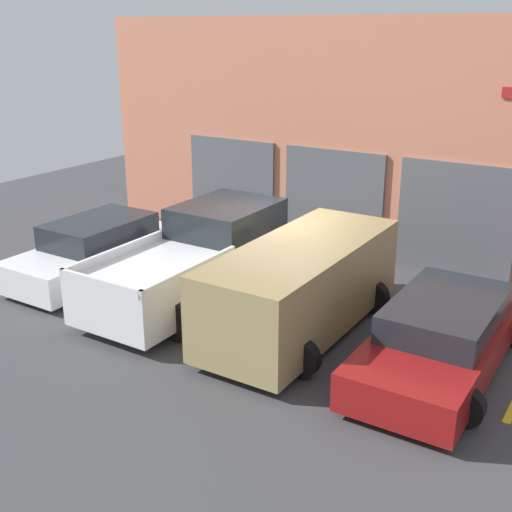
# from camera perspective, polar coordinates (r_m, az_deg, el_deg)

# --- Properties ---
(ground_plane) EXTENTS (28.00, 28.00, 0.00)m
(ground_plane) POSITION_cam_1_polar(r_m,az_deg,el_deg) (14.11, 2.12, -3.08)
(ground_plane) COLOR #3D3D3F
(shophouse_building) EXTENTS (14.50, 0.68, 5.74)m
(shophouse_building) POSITION_cam_1_polar(r_m,az_deg,el_deg) (16.17, 8.20, 10.08)
(shophouse_building) COLOR #D17A5B
(shophouse_building) RESTS_ON ground
(pickup_truck) EXTENTS (2.53, 5.06, 1.80)m
(pickup_truck) POSITION_cam_1_polar(r_m,az_deg,el_deg) (13.58, -5.24, -0.27)
(pickup_truck) COLOR white
(pickup_truck) RESTS_ON ground
(sedan_white) EXTENTS (2.14, 4.33, 1.34)m
(sedan_white) POSITION_cam_1_polar(r_m,az_deg,el_deg) (15.17, -13.85, 0.51)
(sedan_white) COLOR white
(sedan_white) RESTS_ON ground
(sedan_side) EXTENTS (2.28, 4.88, 1.72)m
(sedan_side) POSITION_cam_1_polar(r_m,az_deg,el_deg) (11.97, 4.13, -2.59)
(sedan_side) COLOR #9E8956
(sedan_side) RESTS_ON ground
(van_right) EXTENTS (2.19, 4.75, 1.22)m
(van_right) POSITION_cam_1_polar(r_m,az_deg,el_deg) (11.26, 16.26, -6.84)
(van_right) COLOR maroon
(van_right) RESTS_ON ground
(parking_stripe_far_left) EXTENTS (0.12, 2.20, 0.01)m
(parking_stripe_far_left) POSITION_cam_1_polar(r_m,az_deg,el_deg) (16.30, -17.03, -0.77)
(parking_stripe_far_left) COLOR gold
(parking_stripe_far_left) RESTS_ON ground
(parking_stripe_left) EXTENTS (0.12, 2.20, 0.01)m
(parking_stripe_left) POSITION_cam_1_polar(r_m,az_deg,el_deg) (14.48, -10.03, -2.76)
(parking_stripe_left) COLOR gold
(parking_stripe_left) RESTS_ON ground
(parking_stripe_centre) EXTENTS (0.12, 2.20, 0.01)m
(parking_stripe_centre) POSITION_cam_1_polar(r_m,az_deg,el_deg) (12.96, -1.18, -5.20)
(parking_stripe_centre) COLOR gold
(parking_stripe_centre) RESTS_ON ground
(parking_stripe_right) EXTENTS (0.12, 2.20, 0.01)m
(parking_stripe_right) POSITION_cam_1_polar(r_m,az_deg,el_deg) (11.85, 9.74, -8.01)
(parking_stripe_right) COLOR gold
(parking_stripe_right) RESTS_ON ground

